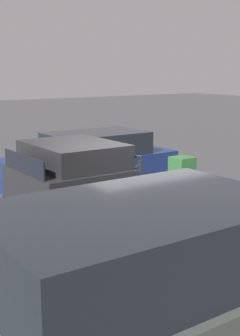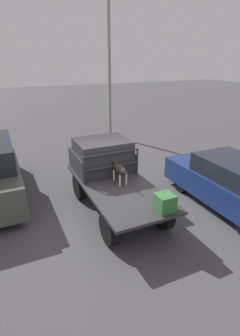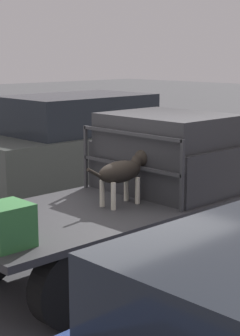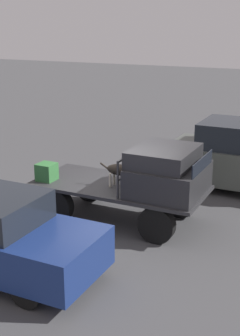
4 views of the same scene
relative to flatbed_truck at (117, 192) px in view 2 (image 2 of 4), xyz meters
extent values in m
plane|color=#474749|center=(0.00, 0.00, -0.63)|extent=(80.00, 80.00, 0.00)
cylinder|color=black|center=(1.28, 0.79, -0.22)|extent=(0.83, 0.24, 0.83)
cylinder|color=black|center=(1.28, -0.79, -0.22)|extent=(0.83, 0.24, 0.83)
cylinder|color=black|center=(-1.28, 0.79, -0.22)|extent=(0.83, 0.24, 0.83)
cylinder|color=black|center=(-1.28, -0.79, -0.22)|extent=(0.83, 0.24, 0.83)
cube|color=black|center=(0.00, 0.33, 0.08)|extent=(3.80, 0.10, 0.18)
cube|color=black|center=(0.00, -0.33, 0.08)|extent=(3.80, 0.10, 0.18)
cube|color=#2D2D30|center=(0.00, 0.00, 0.21)|extent=(4.13, 1.89, 0.08)
cube|color=#28282B|center=(1.24, 0.00, 0.58)|extent=(1.56, 1.77, 0.65)
cube|color=#28282B|center=(1.12, 0.00, 1.10)|extent=(1.32, 1.63, 0.40)
cube|color=black|center=(2.00, 0.00, 1.04)|extent=(0.02, 1.45, 0.30)
cube|color=#2D2D30|center=(0.39, 0.87, 0.69)|extent=(0.04, 0.04, 0.87)
cube|color=#2D2D30|center=(0.39, -0.87, 0.69)|extent=(0.04, 0.04, 0.87)
cube|color=#2D2D30|center=(0.39, 0.00, 1.10)|extent=(0.04, 1.73, 0.04)
cube|color=#2D2D30|center=(0.39, 0.00, 0.69)|extent=(0.04, 1.73, 0.04)
cylinder|color=beige|center=(0.29, -0.04, 0.42)|extent=(0.06, 0.06, 0.33)
cylinder|color=beige|center=(0.29, -0.24, 0.42)|extent=(0.06, 0.06, 0.33)
cylinder|color=beige|center=(-0.12, -0.04, 0.42)|extent=(0.06, 0.06, 0.33)
cylinder|color=beige|center=(-0.12, -0.24, 0.42)|extent=(0.06, 0.06, 0.33)
ellipsoid|color=black|center=(0.08, -0.14, 0.67)|extent=(0.67, 0.27, 0.27)
sphere|color=beige|center=(0.27, -0.14, 0.63)|extent=(0.12, 0.12, 0.12)
cylinder|color=black|center=(0.37, -0.14, 0.75)|extent=(0.19, 0.15, 0.18)
sphere|color=black|center=(0.48, -0.14, 0.80)|extent=(0.22, 0.22, 0.22)
cone|color=beige|center=(0.58, -0.14, 0.78)|extent=(0.12, 0.12, 0.12)
cone|color=black|center=(0.47, -0.08, 0.89)|extent=(0.06, 0.08, 0.10)
cone|color=black|center=(0.47, -0.20, 0.89)|extent=(0.06, 0.08, 0.10)
cylinder|color=black|center=(-0.30, -0.14, 0.70)|extent=(0.28, 0.04, 0.19)
cube|color=#337038|center=(-1.75, -0.47, 0.47)|extent=(0.43, 0.43, 0.43)
cylinder|color=black|center=(0.23, -2.53, -0.33)|extent=(0.60, 0.20, 0.60)
cylinder|color=black|center=(0.23, -4.00, -0.33)|extent=(0.60, 0.20, 0.60)
cube|color=navy|center=(-1.15, -3.27, 0.00)|extent=(4.44, 1.75, 0.76)
cube|color=#1E232B|center=(-1.37, -3.27, 0.65)|extent=(2.44, 1.57, 0.55)
cylinder|color=black|center=(4.24, 2.64, -0.33)|extent=(0.60, 0.20, 0.60)
cylinder|color=black|center=(1.09, 2.64, -0.33)|extent=(0.60, 0.20, 0.60)
cylinder|color=gray|center=(7.67, -3.01, 3.28)|extent=(0.16, 0.16, 7.83)
camera|label=1|loc=(4.85, 6.66, 2.47)|focal=50.00mm
camera|label=2|loc=(-6.26, 2.79, 3.66)|focal=28.00mm
camera|label=3|loc=(-4.56, -4.98, 2.09)|focal=60.00mm
camera|label=4|loc=(4.63, -9.48, 3.97)|focal=50.00mm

